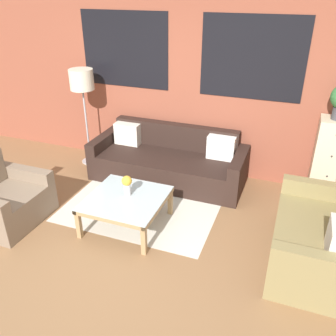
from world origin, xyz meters
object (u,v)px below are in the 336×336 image
object	(u,v)px
armchair_corner	(5,201)
floor_lamp	(82,84)
coffee_table	(126,201)
drawer_cabinet	(329,161)
settee_vintage	(319,239)
couch_dark	(169,162)
flower_vase	(127,184)

from	to	relation	value
armchair_corner	floor_lamp	distance (m)	2.09
coffee_table	drawer_cabinet	bearing A→B (deg)	34.10
drawer_cabinet	coffee_table	bearing A→B (deg)	-145.90
settee_vintage	coffee_table	bearing A→B (deg)	-176.97
couch_dark	settee_vintage	bearing A→B (deg)	-29.31
settee_vintage	flower_vase	world-z (taller)	settee_vintage
couch_dark	settee_vintage	size ratio (longest dim) A/B	1.55
drawer_cabinet	settee_vintage	bearing A→B (deg)	-93.26
couch_dark	armchair_corner	xyz separation A→B (m)	(-1.54, -1.74, 0.00)
armchair_corner	flower_vase	size ratio (longest dim) A/B	3.51
couch_dark	flower_vase	bearing A→B (deg)	-93.07
floor_lamp	flower_vase	xyz separation A→B (m)	(1.38, -1.32, -0.77)
armchair_corner	drawer_cabinet	size ratio (longest dim) A/B	0.79
drawer_cabinet	couch_dark	bearing A→B (deg)	-174.11
coffee_table	floor_lamp	xyz separation A→B (m)	(-1.38, 1.38, 0.98)
floor_lamp	drawer_cabinet	distance (m)	3.73
coffee_table	settee_vintage	bearing A→B (deg)	3.03
floor_lamp	drawer_cabinet	size ratio (longest dim) A/B	1.33
floor_lamp	flower_vase	world-z (taller)	floor_lamp
drawer_cabinet	flower_vase	distance (m)	2.71
settee_vintage	floor_lamp	bearing A→B (deg)	160.49
flower_vase	couch_dark	bearing A→B (deg)	86.93
settee_vintage	flower_vase	distance (m)	2.21
settee_vintage	drawer_cabinet	size ratio (longest dim) A/B	1.27
couch_dark	coffee_table	size ratio (longest dim) A/B	2.52
armchair_corner	flower_vase	world-z (taller)	armchair_corner
armchair_corner	couch_dark	bearing A→B (deg)	48.42
floor_lamp	flower_vase	distance (m)	2.06
couch_dark	coffee_table	distance (m)	1.31
floor_lamp	drawer_cabinet	xyz separation A→B (m)	(3.65, 0.16, -0.75)
flower_vase	drawer_cabinet	bearing A→B (deg)	33.02
armchair_corner	coffee_table	world-z (taller)	armchair_corner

